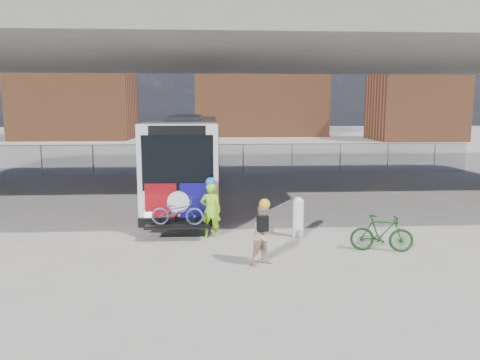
{
  "coord_description": "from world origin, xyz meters",
  "views": [
    {
      "loc": [
        -0.95,
        -16.24,
        4.1
      ],
      "look_at": [
        0.03,
        -0.46,
        1.6
      ],
      "focal_mm": 35.0,
      "sensor_mm": 36.0,
      "label": 1
    }
  ],
  "objects": [
    {
      "name": "overpass",
      "position": [
        0.0,
        4.0,
        6.54
      ],
      "size": [
        40.0,
        16.0,
        7.95
      ],
      "color": "#605E59",
      "rests_on": "ground"
    },
    {
      "name": "bus",
      "position": [
        -2.0,
        4.45,
        2.11
      ],
      "size": [
        2.67,
        12.9,
        3.69
      ],
      "color": "silver",
      "rests_on": "ground"
    },
    {
      "name": "smokestack",
      "position": [
        14.0,
        55.0,
        12.5
      ],
      "size": [
        2.2,
        2.2,
        25.0
      ],
      "primitive_type": "cylinder",
      "color": "brown",
      "rests_on": "ground"
    },
    {
      "name": "bollard",
      "position": [
        1.77,
        -2.03,
        0.69
      ],
      "size": [
        0.34,
        0.34,
        1.29
      ],
      "color": "silver",
      "rests_on": "ground"
    },
    {
      "name": "cyclist_hivis",
      "position": [
        -0.98,
        -1.89,
        0.93
      ],
      "size": [
        0.65,
        0.44,
        1.92
      ],
      "rotation": [
        0.0,
        0.0,
        3.1
      ],
      "color": "#90E518",
      "rests_on": "ground"
    },
    {
      "name": "ground",
      "position": [
        0.0,
        0.0,
        0.0
      ],
      "size": [
        160.0,
        160.0,
        0.0
      ],
      "primitive_type": "plane",
      "color": "#9E9991",
      "rests_on": "ground"
    },
    {
      "name": "bike_parked",
      "position": [
        3.87,
        -3.63,
        0.53
      ],
      "size": [
        1.82,
        0.87,
        1.05
      ],
      "primitive_type": "imported",
      "rotation": [
        0.0,
        0.0,
        1.35
      ],
      "color": "#133E14",
      "rests_on": "ground"
    },
    {
      "name": "brick_buildings",
      "position": [
        1.23,
        48.23,
        5.42
      ],
      "size": [
        54.0,
        22.0,
        12.0
      ],
      "color": "brown",
      "rests_on": "ground"
    },
    {
      "name": "cyclist_tan",
      "position": [
        0.41,
        -4.6,
        0.83
      ],
      "size": [
        0.97,
        0.9,
        1.76
      ],
      "rotation": [
        0.0,
        0.0,
        0.48
      ],
      "color": "tan",
      "rests_on": "ground"
    },
    {
      "name": "chainlink_fence",
      "position": [
        0.0,
        12.0,
        1.42
      ],
      "size": [
        30.0,
        0.06,
        30.0
      ],
      "color": "gray",
      "rests_on": "ground"
    }
  ]
}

